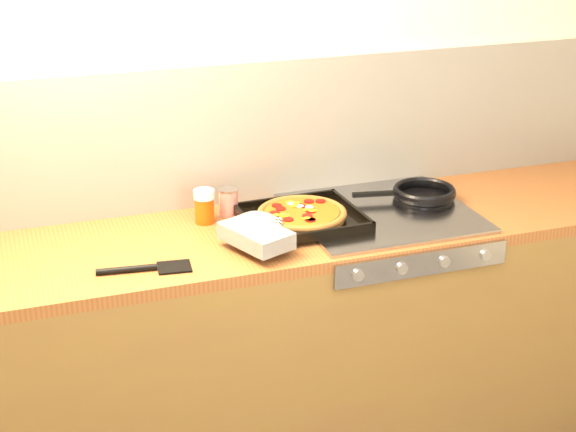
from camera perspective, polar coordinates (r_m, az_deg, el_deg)
name	(u,v)px	position (r m, az deg, el deg)	size (l,w,h in m)	color
room_shell	(232,135)	(3.08, -3.66, 5.27)	(3.20, 3.20, 3.20)	white
counter_run	(259,350)	(3.11, -1.87, -8.66)	(3.20, 0.62, 0.90)	brown
stovetop	(382,213)	(3.05, 6.09, 0.17)	(0.60, 0.56, 0.02)	#9B9CA0
pizza_on_tray	(288,220)	(2.89, 0.03, -0.25)	(0.51, 0.45, 0.07)	black
frying_pan	(423,194)	(3.17, 8.70, 1.44)	(0.39, 0.26, 0.04)	black
tomato_can	(228,202)	(3.02, -3.88, 0.90)	(0.08, 0.08, 0.10)	maroon
juice_glass	(204,206)	(2.97, -5.43, 0.65)	(0.08, 0.08, 0.12)	#CB490B
wooden_spoon	(300,203)	(3.12, 0.75, 0.88)	(0.30, 0.05, 0.02)	#B47F4C
black_spatula	(146,268)	(2.66, -9.14, -3.37)	(0.29, 0.10, 0.02)	black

